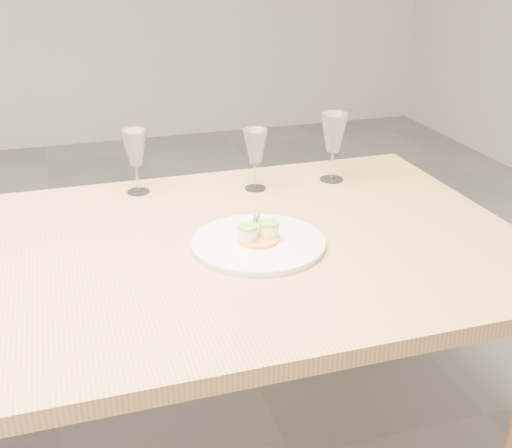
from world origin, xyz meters
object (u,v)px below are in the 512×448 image
object	(u,v)px
dining_table	(27,295)
dinner_plate	(259,242)
wine_glass_2	(255,148)
wine_glass_1	(135,150)
wine_glass_3	(334,134)

from	to	relation	value
dining_table	dinner_plate	world-z (taller)	dinner_plate
wine_glass_2	wine_glass_1	bearing A→B (deg)	167.52
dining_table	wine_glass_1	bearing A→B (deg)	51.63
dining_table	wine_glass_3	size ratio (longest dim) A/B	11.62
wine_glass_3	wine_glass_2	bearing A→B (deg)	-179.44
wine_glass_1	wine_glass_3	xyz separation A→B (m)	(0.58, -0.07, 0.02)
wine_glass_1	dining_table	bearing A→B (deg)	-128.37
dining_table	wine_glass_2	size ratio (longest dim) A/B	13.39
dining_table	dinner_plate	size ratio (longest dim) A/B	7.48
wine_glass_2	wine_glass_3	xyz separation A→B (m)	(0.24, 0.00, 0.02)
dinner_plate	wine_glass_1	xyz separation A→B (m)	(-0.23, 0.44, 0.12)
dinner_plate	wine_glass_3	world-z (taller)	wine_glass_3
wine_glass_2	wine_glass_3	distance (m)	0.24
dinner_plate	wine_glass_3	size ratio (longest dim) A/B	1.55
wine_glass_1	wine_glass_2	xyz separation A→B (m)	(0.33, -0.07, -0.00)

